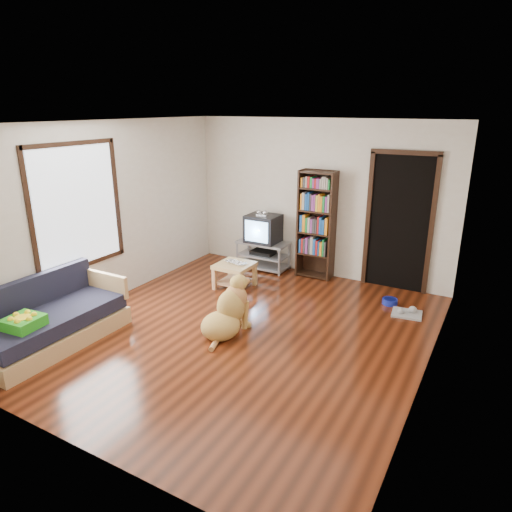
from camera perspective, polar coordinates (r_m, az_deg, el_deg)
The scene contains 18 objects.
ground at distance 6.00m, azimuth -1.85°, elevation -9.35°, with size 5.00×5.00×0.00m, color #5E2410.
ceiling at distance 5.32m, azimuth -2.15°, elevation 16.32°, with size 5.00×5.00×0.00m, color white.
wall_back at distance 7.70m, azimuth 7.77°, elevation 7.04°, with size 4.50×4.50×0.00m, color beige.
wall_front at distance 3.74m, azimuth -22.39°, elevation -6.51°, with size 4.50×4.50×0.00m, color beige.
wall_left at distance 6.93m, azimuth -18.18°, elevation 5.02°, with size 5.00×5.00×0.00m, color beige.
wall_right at distance 4.80m, azimuth 21.64°, elevation -1.03°, with size 5.00×5.00×0.00m, color beige.
green_cushion at distance 5.76m, azimuth -27.06°, elevation -7.39°, with size 0.37×0.37×0.12m, color green.
laptop at distance 7.20m, azimuth -2.83°, elevation -0.93°, with size 0.36×0.23×0.03m, color silver.
dog_bowl at distance 7.02m, azimuth 16.38°, elevation -5.47°, with size 0.22×0.22×0.08m, color #162197.
grey_rag at distance 6.76m, azimuth 18.34°, elevation -6.87°, with size 0.40×0.32×0.03m, color #9E9E9E.
window at distance 6.55m, azimuth -21.44°, elevation 5.75°, with size 0.03×1.46×1.70m.
doorway at distance 7.35m, azimuth 17.48°, elevation 4.37°, with size 1.03×0.05×2.19m.
tv_stand at distance 8.11m, azimuth 0.90°, elevation 0.26°, with size 0.90×0.45×0.50m.
crt_tv at distance 8.00m, azimuth 0.99°, elevation 3.53°, with size 0.55×0.52×0.58m.
bookshelf at distance 7.61m, azimuth 7.58°, elevation 4.60°, with size 0.60×0.30×1.80m.
sofa at distance 6.15m, azimuth -24.21°, elevation -7.62°, with size 0.80×1.80×0.80m.
coffee_table at distance 7.27m, azimuth -2.69°, elevation -1.86°, with size 0.55×0.55×0.40m.
dog at distance 5.84m, azimuth -3.54°, elevation -7.11°, with size 0.58×0.94×0.76m.
Camera 1 is at (2.77, -4.54, 2.78)m, focal length 32.00 mm.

